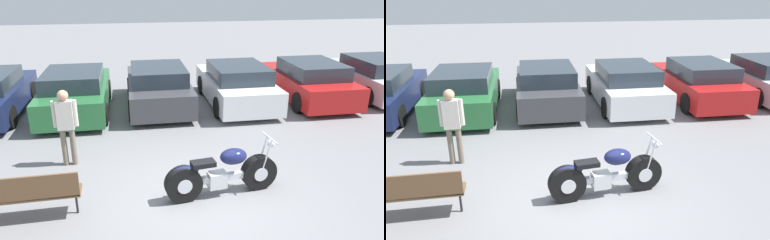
# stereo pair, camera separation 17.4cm
# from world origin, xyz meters

# --- Properties ---
(ground_plane) EXTENTS (60.00, 60.00, 0.00)m
(ground_plane) POSITION_xyz_m (0.00, 0.00, 0.00)
(ground_plane) COLOR slate
(motorcycle) EXTENTS (2.21, 0.68, 1.06)m
(motorcycle) POSITION_xyz_m (0.36, 0.14, 0.44)
(motorcycle) COLOR black
(motorcycle) RESTS_ON ground_plane
(parked_car_green) EXTENTS (1.93, 4.08, 1.33)m
(parked_car_green) POSITION_xyz_m (-2.85, 5.43, 0.63)
(parked_car_green) COLOR #286B38
(parked_car_green) RESTS_ON ground_plane
(parked_car_dark_grey) EXTENTS (1.93, 4.08, 1.33)m
(parked_car_dark_grey) POSITION_xyz_m (-0.35, 5.61, 0.63)
(parked_car_dark_grey) COLOR #3D3D42
(parked_car_dark_grey) RESTS_ON ground_plane
(parked_car_white) EXTENTS (1.93, 4.08, 1.33)m
(parked_car_white) POSITION_xyz_m (2.16, 5.43, 0.63)
(parked_car_white) COLOR white
(parked_car_white) RESTS_ON ground_plane
(parked_car_red) EXTENTS (1.93, 4.08, 1.33)m
(parked_car_red) POSITION_xyz_m (4.66, 5.46, 0.63)
(parked_car_red) COLOR red
(parked_car_red) RESTS_ON ground_plane
(parked_car_silver) EXTENTS (1.93, 4.08, 1.33)m
(parked_car_silver) POSITION_xyz_m (7.16, 5.68, 0.63)
(parked_car_silver) COLOR #BCBCC1
(parked_car_silver) RESTS_ON ground_plane
(park_bench) EXTENTS (1.72, 0.45, 0.89)m
(park_bench) POSITION_xyz_m (-3.01, -0.13, 0.55)
(park_bench) COLOR brown
(park_bench) RESTS_ON ground_plane
(person_standing) EXTENTS (0.52, 0.23, 1.70)m
(person_standing) POSITION_xyz_m (-2.61, 1.89, 1.01)
(person_standing) COLOR #726656
(person_standing) RESTS_ON ground_plane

